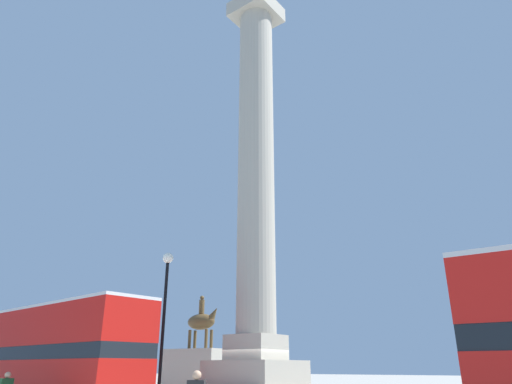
{
  "coord_description": "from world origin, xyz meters",
  "views": [
    {
      "loc": [
        12.44,
        -16.56,
        1.82
      ],
      "look_at": [
        0.0,
        0.0,
        9.78
      ],
      "focal_mm": 32.0,
      "sensor_mm": 36.0,
      "label": 1
    }
  ],
  "objects_px": {
    "monument_column": "(256,222)",
    "street_lamp": "(164,312)",
    "equestrian_statue": "(199,369)",
    "bus_b": "(53,353)"
  },
  "relations": [
    {
      "from": "bus_b",
      "to": "equestrian_statue",
      "type": "distance_m",
      "value": 11.25
    },
    {
      "from": "monument_column",
      "to": "equestrian_statue",
      "type": "xyz_separation_m",
      "value": [
        -8.94,
        5.94,
        -6.54
      ]
    },
    {
      "from": "bus_b",
      "to": "monument_column",
      "type": "bearing_deg",
      "value": 40.28
    },
    {
      "from": "equestrian_statue",
      "to": "street_lamp",
      "type": "height_order",
      "value": "street_lamp"
    },
    {
      "from": "monument_column",
      "to": "bus_b",
      "type": "bearing_deg",
      "value": -144.16
    },
    {
      "from": "monument_column",
      "to": "street_lamp",
      "type": "relative_size",
      "value": 3.34
    },
    {
      "from": "equestrian_statue",
      "to": "bus_b",
      "type": "bearing_deg",
      "value": -86.61
    },
    {
      "from": "monument_column",
      "to": "bus_b",
      "type": "xyz_separation_m",
      "value": [
        -7.11,
        -5.14,
        -5.86
      ]
    },
    {
      "from": "monument_column",
      "to": "street_lamp",
      "type": "bearing_deg",
      "value": -138.86
    },
    {
      "from": "bus_b",
      "to": "street_lamp",
      "type": "xyz_separation_m",
      "value": [
        4.09,
        2.49,
        1.69
      ]
    }
  ]
}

